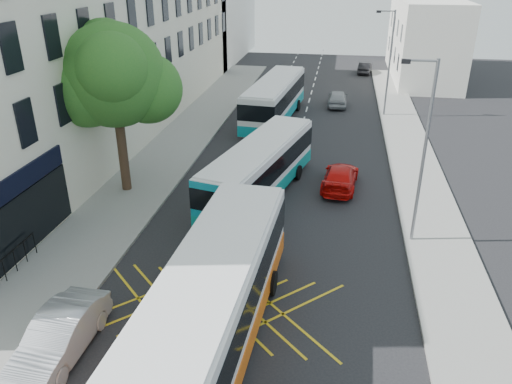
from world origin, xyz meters
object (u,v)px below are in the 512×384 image
at_px(red_hatchback, 340,177).
at_px(lamp_far, 389,58).
at_px(parked_car_silver, 60,336).
at_px(distant_car_grey, 289,74).
at_px(bus_far, 274,99).
at_px(bus_mid, 260,169).
at_px(street_tree, 113,77).
at_px(bus_near, 212,304).
at_px(distant_car_dark, 365,68).
at_px(lamp_near, 423,145).
at_px(distant_car_silver, 337,98).

bearing_deg(red_hatchback, lamp_far, -96.92).
height_order(parked_car_silver, red_hatchback, parked_car_silver).
bearing_deg(distant_car_grey, bus_far, -93.76).
distance_m(bus_mid, bus_far, 13.85).
bearing_deg(red_hatchback, street_tree, 17.40).
bearing_deg(red_hatchback, bus_near, 79.38).
bearing_deg(distant_car_dark, distant_car_grey, 39.19).
bearing_deg(lamp_near, bus_mid, 153.87).
xyz_separation_m(bus_far, distant_car_dark, (7.53, 19.21, -1.08)).
bearing_deg(distant_car_grey, lamp_far, -58.11).
distance_m(street_tree, bus_far, 16.41).
height_order(bus_mid, distant_car_silver, bus_mid).
height_order(distant_car_grey, distant_car_silver, distant_car_silver).
bearing_deg(bus_mid, lamp_far, 78.90).
bearing_deg(bus_mid, lamp_near, -12.83).
distance_m(lamp_far, bus_mid, 18.22).
distance_m(bus_far, distant_car_silver, 7.09).
height_order(lamp_far, distant_car_grey, lamp_far).
bearing_deg(bus_far, distant_car_dark, 74.02).
height_order(street_tree, bus_far, street_tree).
relative_size(red_hatchback, distant_car_grey, 0.98).
bearing_deg(distant_car_grey, lamp_near, -79.55).
height_order(street_tree, lamp_near, street_tree).
distance_m(lamp_near, bus_near, 11.05).
xyz_separation_m(bus_near, bus_mid, (-0.39, 11.66, -0.19)).
xyz_separation_m(lamp_far, bus_mid, (-7.42, -16.36, -3.06)).
bearing_deg(bus_mid, bus_near, -74.80).
xyz_separation_m(red_hatchback, distant_car_silver, (-0.51, 17.14, 0.04)).
bearing_deg(lamp_far, distant_car_dark, 93.36).
relative_size(lamp_near, red_hatchback, 1.82).
relative_size(lamp_near, distant_car_grey, 1.77).
distance_m(bus_mid, distant_car_silver, 19.30).
bearing_deg(distant_car_grey, distant_car_dark, 26.91).
bearing_deg(lamp_near, bus_far, 115.98).
bearing_deg(distant_car_silver, red_hatchback, 91.35).
height_order(parked_car_silver, distant_car_grey, parked_car_silver).
bearing_deg(bus_near, bus_mid, 94.29).
bearing_deg(distant_car_grey, street_tree, -106.65).
relative_size(bus_mid, distant_car_dark, 2.94).
bearing_deg(bus_near, lamp_near, 51.12).
bearing_deg(lamp_near, parked_car_silver, -142.24).
xyz_separation_m(street_tree, distant_car_dark, (13.73, 33.69, -5.69)).
height_order(parked_car_silver, distant_car_dark, parked_car_silver).
bearing_deg(red_hatchback, distant_car_dark, -88.65).
distance_m(street_tree, distant_car_silver, 23.17).
height_order(lamp_near, bus_near, lamp_near).
distance_m(lamp_near, parked_car_silver, 15.42).
bearing_deg(bus_far, lamp_far, 22.14).
bearing_deg(distant_car_silver, distant_car_grey, -61.04).
xyz_separation_m(bus_near, parked_car_silver, (-4.76, -1.12, -1.02)).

